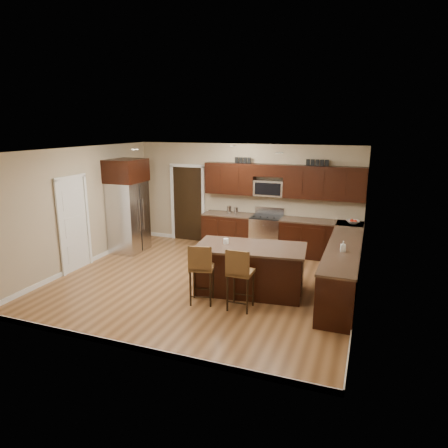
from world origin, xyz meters
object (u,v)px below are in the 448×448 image
at_px(range, 266,234).
at_px(refrigerator, 128,205).
at_px(stool_left, 201,267).
at_px(stool_mid, 239,272).
at_px(island, 250,270).

distance_m(range, refrigerator, 3.58).
relative_size(range, stool_left, 0.99).
distance_m(stool_mid, refrigerator, 4.36).
bearing_deg(refrigerator, stool_left, -36.88).
height_order(range, island, range).
bearing_deg(stool_mid, refrigerator, 148.51).
relative_size(stool_left, stool_mid, 1.00).
bearing_deg(stool_mid, range, 96.51).
distance_m(stool_left, refrigerator, 3.77).
bearing_deg(stool_left, refrigerator, 128.73).
height_order(stool_mid, refrigerator, refrigerator).
height_order(island, stool_mid, stool_mid).
distance_m(range, stool_left, 3.44).
bearing_deg(island, stool_mid, -92.73).
xyz_separation_m(range, island, (0.35, -2.57, -0.04)).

